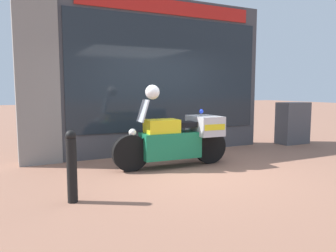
# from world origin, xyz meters

# --- Properties ---
(ground_plane) EXTENTS (60.00, 60.00, 0.00)m
(ground_plane) POSITION_xyz_m (0.00, 0.00, 0.00)
(ground_plane) COLOR #8E604C
(shop_building) EXTENTS (5.85, 0.55, 3.59)m
(shop_building) POSITION_xyz_m (-0.38, 2.00, 1.80)
(shop_building) COLOR #424247
(shop_building) RESTS_ON ground
(window_display) EXTENTS (4.58, 0.30, 2.06)m
(window_display) POSITION_xyz_m (0.33, 2.03, 0.48)
(window_display) COLOR slate
(window_display) RESTS_ON ground
(paramedic_motorcycle) EXTENTS (2.36, 0.80, 1.32)m
(paramedic_motorcycle) POSITION_xyz_m (-0.09, 0.45, 0.57)
(paramedic_motorcycle) COLOR black
(paramedic_motorcycle) RESTS_ON ground
(utility_cabinet) EXTENTS (0.86, 0.48, 1.14)m
(utility_cabinet) POSITION_xyz_m (4.02, 1.46, 0.57)
(utility_cabinet) COLOR #4C4C51
(utility_cabinet) RESTS_ON ground
(white_helmet) EXTENTS (0.27, 0.27, 0.27)m
(white_helmet) POSITION_xyz_m (-0.66, 0.48, 1.45)
(white_helmet) COLOR white
(white_helmet) RESTS_ON paramedic_motorcycle
(street_bollard) EXTENTS (0.14, 0.14, 0.97)m
(street_bollard) POSITION_xyz_m (-2.35, -0.73, 0.50)
(street_bollard) COLOR black
(street_bollard) RESTS_ON ground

